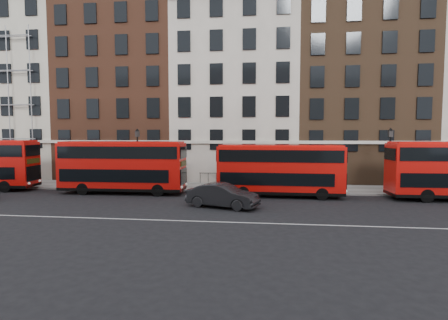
# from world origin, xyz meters

# --- Properties ---
(ground) EXTENTS (120.00, 120.00, 0.00)m
(ground) POSITION_xyz_m (0.00, 0.00, 0.00)
(ground) COLOR black
(ground) RESTS_ON ground
(pavement) EXTENTS (80.00, 5.00, 0.15)m
(pavement) POSITION_xyz_m (0.00, 10.50, 0.07)
(pavement) COLOR gray
(pavement) RESTS_ON ground
(kerb) EXTENTS (80.00, 0.30, 0.16)m
(kerb) POSITION_xyz_m (0.00, 8.00, 0.08)
(kerb) COLOR gray
(kerb) RESTS_ON ground
(road_centre_line) EXTENTS (70.00, 0.12, 0.01)m
(road_centre_line) POSITION_xyz_m (0.00, -2.00, 0.01)
(road_centre_line) COLOR white
(road_centre_line) RESTS_ON ground
(building_terrace) EXTENTS (64.00, 11.95, 22.00)m
(building_terrace) POSITION_xyz_m (-0.31, 17.88, 10.24)
(building_terrace) COLOR #B2AD9A
(building_terrace) RESTS_ON ground
(bus_b) EXTENTS (10.43, 2.70, 4.36)m
(bus_b) POSITION_xyz_m (-8.65, 6.57, 2.34)
(bus_b) COLOR red
(bus_b) RESTS_ON ground
(bus_c) EXTENTS (9.87, 2.64, 4.12)m
(bus_c) POSITION_xyz_m (4.33, 6.57, 2.21)
(bus_c) COLOR red
(bus_c) RESTS_ON ground
(car_front) EXTENTS (5.21, 3.12, 1.62)m
(car_front) POSITION_xyz_m (0.38, 1.99, 0.81)
(car_front) COLOR #242427
(car_front) RESTS_ON ground
(lamp_post_left) EXTENTS (0.44, 0.44, 5.33)m
(lamp_post_left) POSITION_xyz_m (-8.25, 9.12, 3.08)
(lamp_post_left) COLOR black
(lamp_post_left) RESTS_ON pavement
(lamp_post_right) EXTENTS (0.44, 0.44, 5.33)m
(lamp_post_right) POSITION_xyz_m (13.43, 8.98, 3.08)
(lamp_post_right) COLOR black
(lamp_post_right) RESTS_ON pavement
(iron_railings) EXTENTS (6.60, 0.06, 1.00)m
(iron_railings) POSITION_xyz_m (0.00, 12.70, 0.65)
(iron_railings) COLOR black
(iron_railings) RESTS_ON pavement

